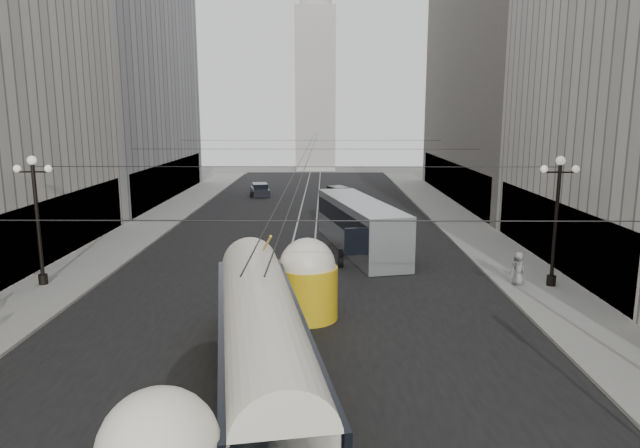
{
  "coord_description": "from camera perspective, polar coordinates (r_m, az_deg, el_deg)",
  "views": [
    {
      "loc": [
        1.41,
        -9.17,
        8.47
      ],
      "look_at": [
        1.22,
        12.68,
        4.25
      ],
      "focal_mm": 32.0,
      "sensor_mm": 36.0,
      "label": 1
    }
  ],
  "objects": [
    {
      "name": "sedan_white_far",
      "position": [
        57.42,
        1.82,
        3.05
      ],
      "size": [
        3.2,
        4.51,
        1.32
      ],
      "color": "white",
      "rests_on": "ground"
    },
    {
      "name": "city_bus",
      "position": [
        35.89,
        3.97,
        0.06
      ],
      "size": [
        5.27,
        12.73,
        3.13
      ],
      "color": "#9EA1A3",
      "rests_on": "ground"
    },
    {
      "name": "pedestrian_sidewalk_right",
      "position": [
        29.87,
        19.21,
        -4.21
      ],
      "size": [
        0.94,
        0.76,
        1.66
      ],
      "primitive_type": "imported",
      "rotation": [
        0.0,
        0.0,
        3.52
      ],
      "color": "gray",
      "rests_on": "sidewalk_right"
    },
    {
      "name": "rail_right",
      "position": [
        42.52,
        -0.41,
        -0.55
      ],
      "size": [
        0.12,
        85.0,
        0.04
      ],
      "primitive_type": "cube",
      "color": "gray",
      "rests_on": "ground"
    },
    {
      "name": "catenary",
      "position": [
        40.76,
        -1.34,
        7.29
      ],
      "size": [
        25.0,
        72.0,
        0.23
      ],
      "color": "black",
      "rests_on": "ground"
    },
    {
      "name": "road",
      "position": [
        42.54,
        -1.42,
        -0.55
      ],
      "size": [
        20.0,
        85.0,
        0.02
      ],
      "primitive_type": "cube",
      "color": "black",
      "rests_on": "ground"
    },
    {
      "name": "lamppost_right_mid",
      "position": [
        29.76,
        22.57,
        0.96
      ],
      "size": [
        1.86,
        0.44,
        6.37
      ],
      "color": "black",
      "rests_on": "sidewalk_right"
    },
    {
      "name": "streetcar",
      "position": [
        17.71,
        -5.86,
        -11.56
      ],
      "size": [
        4.92,
        15.76,
        3.5
      ],
      "color": "gold",
      "rests_on": "ground"
    },
    {
      "name": "sidewalk_right",
      "position": [
        47.15,
        13.46,
        0.38
      ],
      "size": [
        4.0,
        72.0,
        0.15
      ],
      "primitive_type": "cube",
      "color": "gray",
      "rests_on": "ground"
    },
    {
      "name": "sidewalk_left",
      "position": [
        47.86,
        -15.8,
        0.42
      ],
      "size": [
        4.0,
        72.0,
        0.15
      ],
      "primitive_type": "cube",
      "color": "gray",
      "rests_on": "ground"
    },
    {
      "name": "building_left_far",
      "position": [
        61.32,
        -20.76,
        15.72
      ],
      "size": [
        12.6,
        28.6,
        28.6
      ],
      "color": "#999999",
      "rests_on": "ground"
    },
    {
      "name": "building_right_far",
      "position": [
        60.62,
        19.29,
        17.78
      ],
      "size": [
        12.6,
        32.6,
        32.6
      ],
      "color": "#514C47",
      "rests_on": "ground"
    },
    {
      "name": "distant_tower",
      "position": [
        89.42,
        -0.44,
        15.1
      ],
      "size": [
        6.0,
        6.0,
        31.36
      ],
      "color": "#B2AFA8",
      "rests_on": "ground"
    },
    {
      "name": "lamppost_left_mid",
      "position": [
        30.93,
        -26.46,
        1.0
      ],
      "size": [
        1.86,
        0.44,
        6.37
      ],
      "color": "black",
      "rests_on": "sidewalk_left"
    },
    {
      "name": "sedan_dark_far",
      "position": [
        60.52,
        -6.02,
        3.39
      ],
      "size": [
        2.51,
        4.4,
        1.31
      ],
      "color": "black",
      "rests_on": "ground"
    },
    {
      "name": "rail_left",
      "position": [
        42.57,
        -2.43,
        -0.55
      ],
      "size": [
        0.12,
        85.0,
        0.04
      ],
      "primitive_type": "cube",
      "color": "gray",
      "rests_on": "ground"
    }
  ]
}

